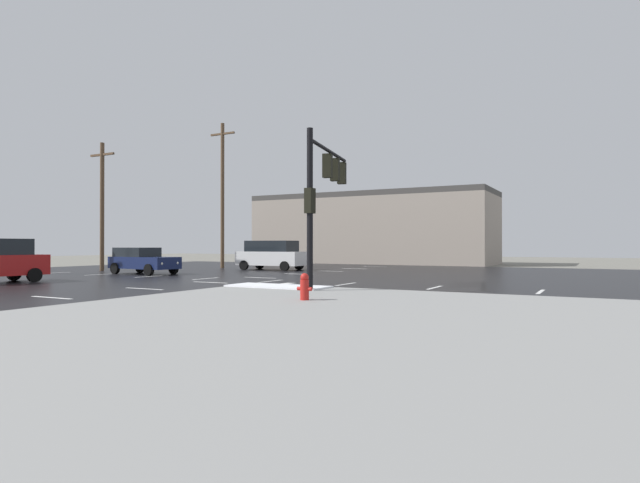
% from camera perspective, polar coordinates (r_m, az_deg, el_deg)
% --- Properties ---
extents(ground_plane, '(120.00, 120.00, 0.00)m').
position_cam_1_polar(ground_plane, '(26.69, -8.93, -4.15)').
color(ground_plane, slate).
extents(road_asphalt, '(44.00, 44.00, 0.02)m').
position_cam_1_polar(road_asphalt, '(26.69, -8.93, -4.13)').
color(road_asphalt, black).
rests_on(road_asphalt, ground_plane).
extents(sidewalk_corner, '(18.00, 18.00, 0.14)m').
position_cam_1_polar(sidewalk_corner, '(10.22, 4.26, -9.92)').
color(sidewalk_corner, gray).
rests_on(sidewalk_corner, ground_plane).
extents(snow_strip_curbside, '(4.00, 1.60, 0.06)m').
position_cam_1_polar(snow_strip_curbside, '(20.54, -4.55, -4.82)').
color(snow_strip_curbside, white).
rests_on(snow_strip_curbside, sidewalk_corner).
extents(lane_markings, '(36.15, 36.15, 0.01)m').
position_cam_1_polar(lane_markings, '(24.87, -8.64, -4.37)').
color(lane_markings, silver).
rests_on(lane_markings, road_asphalt).
extents(traffic_signal_mast, '(1.26, 5.17, 5.80)m').
position_cam_1_polar(traffic_signal_mast, '(20.63, 0.35, 6.27)').
color(traffic_signal_mast, black).
rests_on(traffic_signal_mast, sidewalk_corner).
extents(fire_hydrant, '(0.48, 0.26, 0.79)m').
position_cam_1_polar(fire_hydrant, '(15.67, -1.67, -4.86)').
color(fire_hydrant, red).
rests_on(fire_hydrant, sidewalk_corner).
extents(strip_building_background, '(22.57, 8.00, 6.62)m').
position_cam_1_polar(strip_building_background, '(51.10, 5.65, 1.38)').
color(strip_building_background, gray).
rests_on(strip_building_background, ground_plane).
extents(suv_white, '(4.88, 2.26, 2.03)m').
position_cam_1_polar(suv_white, '(36.84, -5.23, -1.40)').
color(suv_white, white).
rests_on(suv_white, road_asphalt).
extents(sedan_navy, '(4.65, 2.32, 1.58)m').
position_cam_1_polar(sedan_navy, '(33.48, -18.57, -1.90)').
color(sedan_navy, '#141E47').
rests_on(sedan_navy, road_asphalt).
extents(utility_pole_far, '(2.20, 0.28, 8.63)m').
position_cam_1_polar(utility_pole_far, '(38.53, -22.39, 3.78)').
color(utility_pole_far, brown).
rests_on(utility_pole_far, ground_plane).
extents(utility_pole_distant, '(2.20, 0.28, 10.95)m').
position_cam_1_polar(utility_pole_distant, '(40.81, -10.45, 5.18)').
color(utility_pole_distant, brown).
rests_on(utility_pole_distant, ground_plane).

